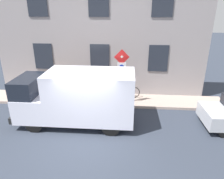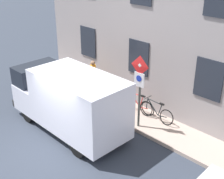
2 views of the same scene
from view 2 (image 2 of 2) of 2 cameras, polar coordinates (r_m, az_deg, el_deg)
ground_plane at (r=11.53m, az=-11.91°, el=-11.10°), size 80.00×80.00×0.00m
sidewalk_slab at (r=13.66m, az=2.34°, el=-4.01°), size 1.68×14.12×0.14m
building_facade at (r=13.18m, az=6.24°, el=11.75°), size 0.75×12.12×7.40m
sign_post_stacked at (r=11.57m, az=5.13°, el=1.36°), size 0.17×0.56×2.87m
delivery_van at (r=11.95m, az=-7.94°, el=-1.89°), size 2.00×5.33×2.50m
bicycle_black at (r=12.80m, az=8.19°, el=-4.14°), size 0.46×1.71×0.89m
bicycle_red at (r=13.34m, az=4.84°, el=-2.68°), size 0.46×1.71×0.89m
pedestrian at (r=14.67m, az=-3.51°, el=2.43°), size 0.45×0.48×1.72m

